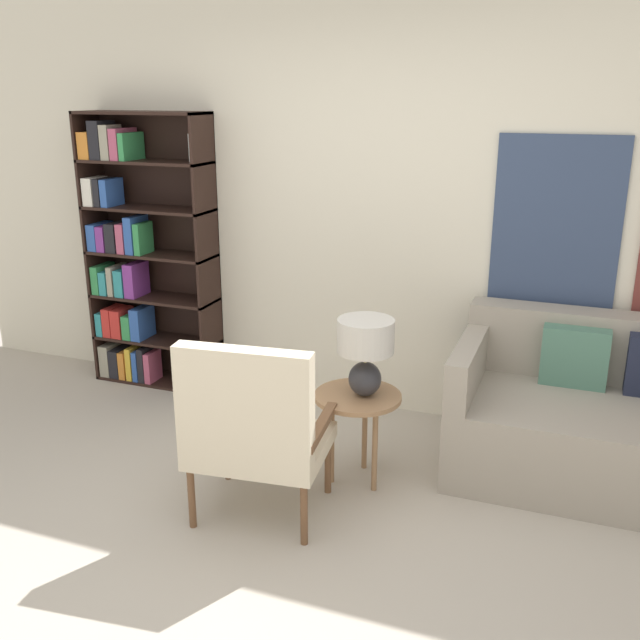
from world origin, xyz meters
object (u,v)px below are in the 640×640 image
(table_lamp, at_px, (366,347))
(bookshelf, at_px, (137,262))
(armchair, at_px, (253,426))
(couch, at_px, (611,422))
(side_table, at_px, (358,405))

(table_lamp, bearing_deg, bookshelf, 157.24)
(bookshelf, xyz_separation_m, armchair, (1.57, -1.39, -0.37))
(bookshelf, xyz_separation_m, couch, (3.20, -0.30, -0.57))
(armchair, bearing_deg, bookshelf, 138.55)
(couch, bearing_deg, armchair, -146.09)
(bookshelf, height_order, couch, bookshelf)
(armchair, xyz_separation_m, table_lamp, (0.38, 0.57, 0.25))
(table_lamp, bearing_deg, side_table, -170.73)
(side_table, bearing_deg, table_lamp, 9.27)
(armchair, relative_size, table_lamp, 2.27)
(bookshelf, distance_m, armchair, 2.13)
(armchair, bearing_deg, table_lamp, 56.25)
(bookshelf, relative_size, couch, 1.15)
(couch, xyz_separation_m, side_table, (-1.28, -0.53, 0.12))
(bookshelf, relative_size, table_lamp, 4.57)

